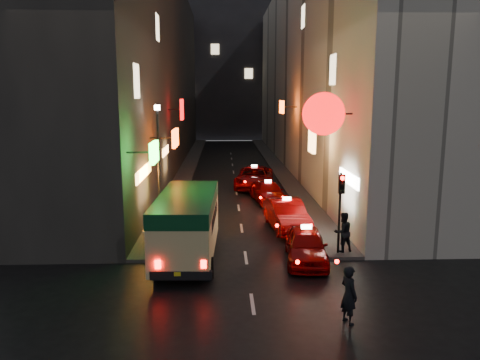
{
  "coord_description": "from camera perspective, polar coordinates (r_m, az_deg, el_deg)",
  "views": [
    {
      "loc": [
        -0.96,
        -10.57,
        6.87
      ],
      "look_at": [
        -0.08,
        13.0,
        2.57
      ],
      "focal_mm": 35.0,
      "sensor_mm": 36.0,
      "label": 1
    }
  ],
  "objects": [
    {
      "name": "taxi_far",
      "position": [
        35.01,
        1.74,
        0.54
      ],
      "size": [
        3.22,
        6.03,
        1.99
      ],
      "color": "#820304",
      "rests_on": "ground"
    },
    {
      "name": "sidewalk_left",
      "position": [
        45.2,
        -6.28,
        1.64
      ],
      "size": [
        1.5,
        52.0,
        0.15
      ],
      "primitive_type": "cube",
      "color": "#4B4845",
      "rests_on": "ground"
    },
    {
      "name": "building_far",
      "position": [
        76.68,
        -1.45,
        13.44
      ],
      "size": [
        30.0,
        10.0,
        22.0
      ],
      "primitive_type": "cube",
      "color": "#343439",
      "rests_on": "ground"
    },
    {
      "name": "building_left",
      "position": [
        45.16,
        -11.38,
        12.85
      ],
      "size": [
        7.5,
        52.0,
        18.0
      ],
      "color": "#353230",
      "rests_on": "ground"
    },
    {
      "name": "lamp_post",
      "position": [
        23.99,
        -9.88,
        2.66
      ],
      "size": [
        0.28,
        0.28,
        6.22
      ],
      "color": "black",
      "rests_on": "sidewalk_left"
    },
    {
      "name": "building_right",
      "position": [
        45.5,
        9.47,
        12.89
      ],
      "size": [
        8.31,
        52.0,
        18.0
      ],
      "color": "beige",
      "rests_on": "ground"
    },
    {
      "name": "traffic_light",
      "position": [
        20.11,
        12.2,
        -1.9
      ],
      "size": [
        0.26,
        0.43,
        3.5
      ],
      "color": "black",
      "rests_on": "sidewalk_right"
    },
    {
      "name": "taxi_near",
      "position": [
        19.79,
        8.05,
        -7.55
      ],
      "size": [
        2.61,
        5.35,
        1.81
      ],
      "color": "#820304",
      "rests_on": "ground"
    },
    {
      "name": "sidewalk_right",
      "position": [
        45.38,
        4.49,
        1.71
      ],
      "size": [
        1.5,
        52.0,
        0.15
      ],
      "primitive_type": "cube",
      "color": "#4B4845",
      "rests_on": "ground"
    },
    {
      "name": "taxi_second",
      "position": [
        24.31,
        5.7,
        -3.94
      ],
      "size": [
        2.91,
        5.83,
        1.95
      ],
      "color": "#820304",
      "rests_on": "ground"
    },
    {
      "name": "pedestrian_sidewalk",
      "position": [
        20.8,
        12.45,
        -5.9
      ],
      "size": [
        0.85,
        0.66,
        1.98
      ],
      "primitive_type": "imported",
      "rotation": [
        0.0,
        0.0,
        3.44
      ],
      "color": "black",
      "rests_on": "sidewalk_right"
    },
    {
      "name": "taxi_third",
      "position": [
        30.39,
        3.44,
        -1.3
      ],
      "size": [
        2.63,
        4.93,
        1.66
      ],
      "color": "#820304",
      "rests_on": "ground"
    },
    {
      "name": "minibus",
      "position": [
        19.69,
        -6.46,
        -4.75
      ],
      "size": [
        2.53,
        6.58,
        2.8
      ],
      "color": "#D2C283",
      "rests_on": "ground"
    },
    {
      "name": "pedestrian_crossing",
      "position": [
        14.9,
        13.14,
        -13.04
      ],
      "size": [
        0.67,
        0.8,
        2.05
      ],
      "primitive_type": "imported",
      "rotation": [
        0.0,
        0.0,
        1.99
      ],
      "color": "black",
      "rests_on": "ground"
    }
  ]
}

